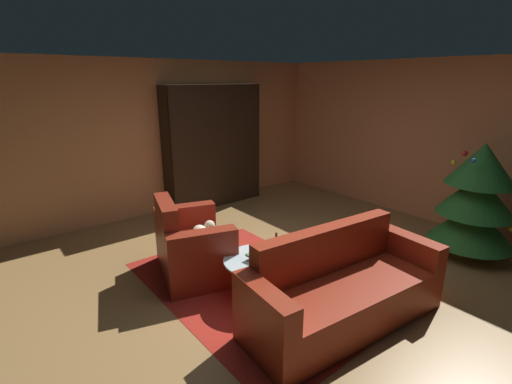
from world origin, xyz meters
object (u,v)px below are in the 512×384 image
object	(u,v)px
bottle_on_table	(276,246)
decorated_tree	(476,199)
armchair_red	(191,247)
book_stack_on_table	(259,258)
bookshelf_unit	(219,146)
couch_red	(342,292)
coffee_table	(259,262)

from	to	relation	value
bottle_on_table	decorated_tree	world-z (taller)	decorated_tree
decorated_tree	armchair_red	bearing A→B (deg)	-121.02
book_stack_on_table	bookshelf_unit	bearing A→B (deg)	153.54
couch_red	coffee_table	world-z (taller)	couch_red
armchair_red	couch_red	size ratio (longest dim) A/B	0.60
bookshelf_unit	armchair_red	distance (m)	2.72
book_stack_on_table	bottle_on_table	xyz separation A→B (m)	(0.00, 0.24, 0.06)
couch_red	book_stack_on_table	distance (m)	0.88
book_stack_on_table	decorated_tree	bearing A→B (deg)	70.87
armchair_red	coffee_table	bearing A→B (deg)	21.33
coffee_table	book_stack_on_table	bearing A→B (deg)	-46.66
couch_red	coffee_table	distance (m)	0.89
couch_red	bottle_on_table	distance (m)	0.83
bookshelf_unit	couch_red	size ratio (longest dim) A/B	1.03
couch_red	bottle_on_table	bearing A→B (deg)	-171.06
bookshelf_unit	book_stack_on_table	size ratio (longest dim) A/B	9.15
couch_red	bottle_on_table	xyz separation A→B (m)	(-0.79, -0.12, 0.21)
couch_red	book_stack_on_table	xyz separation A→B (m)	(-0.79, -0.36, 0.15)
bottle_on_table	decorated_tree	bearing A→B (deg)	69.28
book_stack_on_table	decorated_tree	xyz separation A→B (m)	(0.96, 2.75, 0.31)
coffee_table	book_stack_on_table	world-z (taller)	book_stack_on_table
couch_red	bottle_on_table	world-z (taller)	couch_red
couch_red	book_stack_on_table	world-z (taller)	couch_red
book_stack_on_table	bottle_on_table	distance (m)	0.24
couch_red	decorated_tree	size ratio (longest dim) A/B	1.40
coffee_table	book_stack_on_table	size ratio (longest dim) A/B	3.24
bottle_on_table	decorated_tree	size ratio (longest dim) A/B	0.17
bookshelf_unit	book_stack_on_table	distance (m)	3.24
bookshelf_unit	book_stack_on_table	xyz separation A→B (m)	(2.86, -1.42, -0.60)
armchair_red	bookshelf_unit	bearing A→B (deg)	138.93
coffee_table	decorated_tree	world-z (taller)	decorated_tree
armchair_red	book_stack_on_table	world-z (taller)	armchair_red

